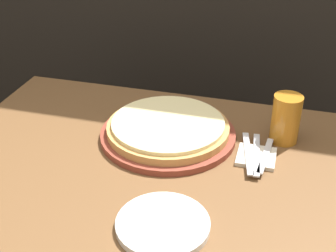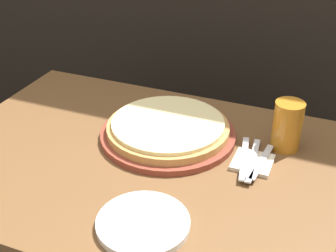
# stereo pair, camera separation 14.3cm
# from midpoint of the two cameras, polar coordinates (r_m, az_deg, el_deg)

# --- Properties ---
(dining_table) EXTENTS (1.16, 0.87, 0.70)m
(dining_table) POSITION_cam_midpoint_polar(r_m,az_deg,el_deg) (1.59, -5.89, -14.47)
(dining_table) COLOR brown
(dining_table) RESTS_ON ground_plane
(pizza_on_board) EXTENTS (0.42, 0.42, 0.06)m
(pizza_on_board) POSITION_cam_midpoint_polar(r_m,az_deg,el_deg) (1.44, -2.85, -0.57)
(pizza_on_board) COLOR brown
(pizza_on_board) RESTS_ON dining_table
(beer_glass) EXTENTS (0.09, 0.09, 0.15)m
(beer_glass) POSITION_cam_midpoint_polar(r_m,az_deg,el_deg) (1.42, 11.44, 1.01)
(beer_glass) COLOR #B7701E
(beer_glass) RESTS_ON dining_table
(dinner_plate) EXTENTS (0.22, 0.22, 0.02)m
(dinner_plate) POSITION_cam_midpoint_polar(r_m,az_deg,el_deg) (1.13, -4.36, -12.03)
(dinner_plate) COLOR silver
(dinner_plate) RESTS_ON dining_table
(napkin_stack) EXTENTS (0.11, 0.11, 0.01)m
(napkin_stack) POSITION_cam_midpoint_polar(r_m,az_deg,el_deg) (1.36, 7.78, -3.82)
(napkin_stack) COLOR beige
(napkin_stack) RESTS_ON dining_table
(fork) EXTENTS (0.06, 0.22, 0.00)m
(fork) POSITION_cam_midpoint_polar(r_m,az_deg,el_deg) (1.36, 6.76, -3.37)
(fork) COLOR silver
(fork) RESTS_ON napkin_stack
(dinner_knife) EXTENTS (0.04, 0.22, 0.00)m
(dinner_knife) POSITION_cam_midpoint_polar(r_m,az_deg,el_deg) (1.36, 7.80, -3.52)
(dinner_knife) COLOR silver
(dinner_knife) RESTS_ON napkin_stack
(spoon) EXTENTS (0.03, 0.19, 0.00)m
(spoon) POSITION_cam_midpoint_polar(r_m,az_deg,el_deg) (1.36, 8.85, -3.67)
(spoon) COLOR silver
(spoon) RESTS_ON napkin_stack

